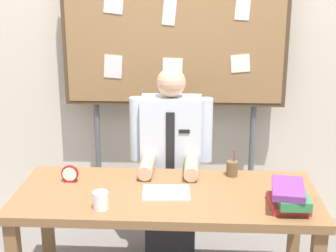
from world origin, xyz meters
TOP-DOWN VIEW (x-y plane):
  - back_wall at (0.00, 1.22)m, footprint 6.40×0.08m
  - desk at (0.00, 0.00)m, footprint 1.75×0.73m
  - person at (0.00, 0.54)m, footprint 0.55×0.56m
  - bulletin_board at (-0.00, 1.02)m, footprint 1.64×0.09m
  - book_stack at (0.67, -0.17)m, footprint 0.21×0.30m
  - open_notebook at (0.00, -0.02)m, footprint 0.28×0.22m
  - desk_clock at (-0.59, 0.12)m, footprint 0.10×0.04m
  - coffee_mug at (-0.34, -0.24)m, footprint 0.08×0.08m
  - pen_holder at (0.39, 0.27)m, footprint 0.07×0.07m

SIDE VIEW (x-z plane):
  - person at x=0.00m, z-range -0.05..1.31m
  - desk at x=0.00m, z-range 0.28..1.01m
  - open_notebook at x=0.00m, z-range 0.73..0.74m
  - desk_clock at x=-0.59m, z-range 0.72..0.83m
  - pen_holder at x=0.39m, z-range 0.70..0.86m
  - coffee_mug at x=-0.34m, z-range 0.73..0.83m
  - book_stack at x=0.67m, z-range 0.73..0.86m
  - back_wall at x=0.00m, z-range 0.00..2.70m
  - bulletin_board at x=0.00m, z-range 0.47..2.47m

